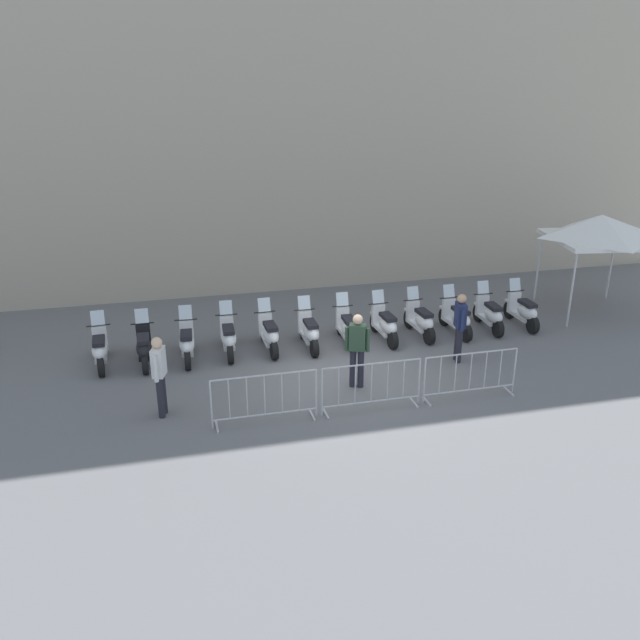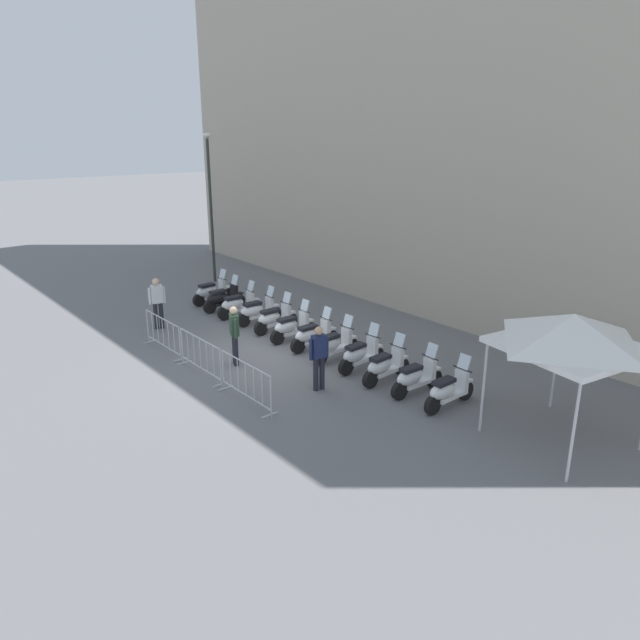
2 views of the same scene
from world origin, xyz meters
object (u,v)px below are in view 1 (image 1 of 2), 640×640
(motorcycle_0, at_px, (100,349))
(motorcycle_10, at_px, (490,314))
(motorcycle_3, at_px, (228,338))
(motorcycle_11, at_px, (523,311))
(motorcycle_2, at_px, (187,343))
(motorcycle_9, at_px, (457,318))
(motorcycle_8, at_px, (421,321))
(motorcycle_1, at_px, (144,347))
(barrier_segment_2, at_px, (470,376))
(motorcycle_7, at_px, (385,325))
(officer_near_row_end, at_px, (357,346))
(motorcycle_4, at_px, (269,334))
(officer_by_barriers, at_px, (159,372))
(barrier_segment_0, at_px, (265,399))
(motorcycle_5, at_px, (309,332))
(barrier_segment_1, at_px, (371,387))
(officer_mid_plaza, at_px, (460,324))
(canopy_tent, at_px, (600,228))
(motorcycle_6, at_px, (347,328))

(motorcycle_0, bearing_deg, motorcycle_10, 9.20)
(motorcycle_3, distance_m, motorcycle_11, 8.18)
(motorcycle_2, bearing_deg, motorcycle_0, -173.86)
(motorcycle_0, distance_m, motorcycle_9, 9.20)
(motorcycle_10, distance_m, motorcycle_11, 1.03)
(motorcycle_8, relative_size, motorcycle_9, 1.00)
(motorcycle_1, xyz_separation_m, barrier_segment_2, (7.32, -2.31, 0.07))
(motorcycle_7, bearing_deg, motorcycle_0, -171.42)
(motorcycle_10, bearing_deg, officer_near_row_end, -142.31)
(motorcycle_1, xyz_separation_m, motorcycle_7, (6.05, 1.02, 0.00))
(motorcycle_4, relative_size, barrier_segment_2, 0.81)
(barrier_segment_2, relative_size, officer_by_barriers, 1.23)
(motorcycle_11, xyz_separation_m, barrier_segment_0, (-7.16, -4.82, 0.07))
(motorcycle_5, relative_size, barrier_segment_1, 0.81)
(motorcycle_2, distance_m, officer_mid_plaza, 6.65)
(motorcycle_4, distance_m, barrier_segment_1, 3.88)
(motorcycle_3, height_order, canopy_tent, canopy_tent)
(motorcycle_1, distance_m, motorcycle_9, 8.18)
(motorcycle_1, distance_m, motorcycle_10, 9.19)
(motorcycle_7, relative_size, motorcycle_8, 1.00)
(motorcycle_5, distance_m, officer_mid_plaza, 3.77)
(motorcycle_6, relative_size, barrier_segment_0, 0.81)
(barrier_segment_2, xyz_separation_m, officer_by_barriers, (-6.52, -0.26, 0.46))
(motorcycle_0, bearing_deg, officer_near_row_end, -14.48)
(motorcycle_5, bearing_deg, barrier_segment_2, -42.35)
(motorcycle_8, distance_m, motorcycle_11, 3.06)
(barrier_segment_1, distance_m, officer_by_barriers, 4.33)
(motorcycle_3, height_order, motorcycle_9, same)
(motorcycle_6, height_order, motorcycle_11, same)
(motorcycle_10, bearing_deg, motorcycle_0, -170.80)
(motorcycle_1, distance_m, barrier_segment_0, 4.20)
(motorcycle_6, bearing_deg, motorcycle_3, -171.97)
(motorcycle_4, xyz_separation_m, motorcycle_10, (6.04, 0.99, 0.00))
(motorcycle_1, xyz_separation_m, barrier_segment_0, (2.90, -3.04, 0.07))
(canopy_tent, bearing_deg, motorcycle_3, -167.37)
(motorcycle_6, bearing_deg, canopy_tent, 14.47)
(motorcycle_5, relative_size, barrier_segment_2, 0.81)
(motorcycle_6, distance_m, barrier_segment_1, 3.56)
(motorcycle_10, bearing_deg, motorcycle_3, -170.90)
(motorcycle_11, bearing_deg, motorcycle_5, -169.80)
(motorcycle_6, distance_m, officer_by_barriers, 5.49)
(motorcycle_4, distance_m, motorcycle_6, 2.04)
(motorcycle_1, distance_m, motorcycle_11, 10.22)
(canopy_tent, bearing_deg, motorcycle_5, -165.93)
(motorcycle_0, distance_m, officer_by_barriers, 3.16)
(motorcycle_5, bearing_deg, motorcycle_2, -170.33)
(motorcycle_7, xyz_separation_m, motorcycle_9, (2.02, 0.33, 0.00))
(barrier_segment_2, relative_size, officer_near_row_end, 1.23)
(motorcycle_6, height_order, canopy_tent, canopy_tent)
(motorcycle_9, bearing_deg, officer_by_barriers, -151.65)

